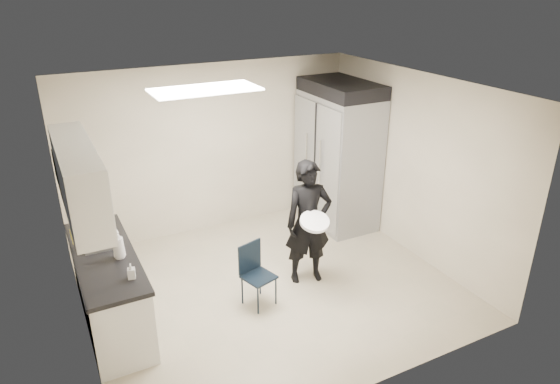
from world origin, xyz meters
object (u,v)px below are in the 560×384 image
man_tuxedo (308,223)px  commercial_fridge (338,160)px  folding_chair (259,277)px  lower_counter (110,290)px

man_tuxedo → commercial_fridge: bearing=58.1°
commercial_fridge → folding_chair: bearing=-143.9°
folding_chair → man_tuxedo: (0.82, 0.23, 0.45)m
lower_counter → commercial_fridge: bearing=15.9°
lower_counter → man_tuxedo: (2.48, -0.24, 0.40)m
lower_counter → folding_chair: 1.73m
commercial_fridge → folding_chair: size_ratio=2.72×
folding_chair → man_tuxedo: size_ratio=0.46×
lower_counter → commercial_fridge: commercial_fridge is taller
lower_counter → commercial_fridge: (3.78, 1.07, 0.62)m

